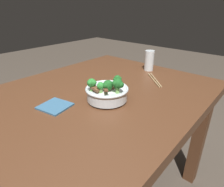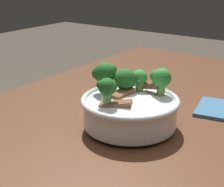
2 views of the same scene
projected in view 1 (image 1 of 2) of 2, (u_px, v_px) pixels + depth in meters
name	position (u px, v px, depth m)	size (l,w,h in m)	color
dining_table	(92.00, 112.00, 1.04)	(1.37, 1.01, 0.81)	#56331E
rice_bowl	(107.00, 92.00, 0.91)	(0.21, 0.21, 0.13)	silver
drinking_glass	(149.00, 62.00, 1.34)	(0.06, 0.06, 0.14)	white
chopsticks_pair	(155.00, 80.00, 1.18)	(0.17, 0.18, 0.01)	tan
folded_napkin	(55.00, 106.00, 0.88)	(0.12, 0.13, 0.01)	#386689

